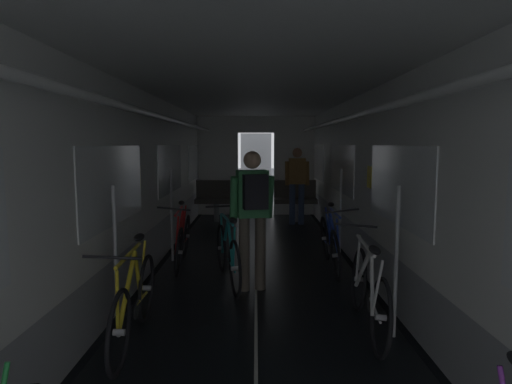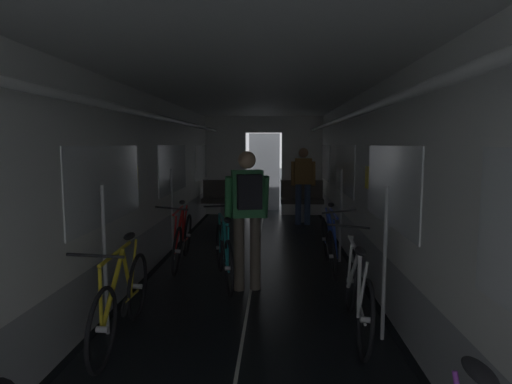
{
  "view_description": "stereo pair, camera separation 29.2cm",
  "coord_description": "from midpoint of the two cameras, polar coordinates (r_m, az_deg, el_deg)",
  "views": [
    {
      "loc": [
        -0.0,
        -1.69,
        1.77
      ],
      "look_at": [
        0.0,
        4.78,
        1.04
      ],
      "focal_mm": 30.17,
      "sensor_mm": 36.0,
      "label": 1
    },
    {
      "loc": [
        0.29,
        -1.69,
        1.77
      ],
      "look_at": [
        0.0,
        4.78,
        1.04
      ],
      "focal_mm": 30.17,
      "sensor_mm": 36.0,
      "label": 2
    }
  ],
  "objects": [
    {
      "name": "bench_seat_far_right",
      "position": [
        9.87,
        6.93,
        -0.66
      ],
      "size": [
        0.98,
        0.51,
        0.95
      ],
      "color": "gray",
      "rests_on": "ground"
    },
    {
      "name": "bench_seat_far_left",
      "position": [
        9.89,
        -3.52,
        -0.61
      ],
      "size": [
        0.98,
        0.51,
        0.95
      ],
      "color": "gray",
      "rests_on": "ground"
    },
    {
      "name": "bicycle_white",
      "position": [
        4.26,
        15.24,
        -12.8
      ],
      "size": [
        0.44,
        1.69,
        0.95
      ],
      "color": "black",
      "rests_on": "ground"
    },
    {
      "name": "person_standing_near_bench",
      "position": [
        9.45,
        7.15,
        1.51
      ],
      "size": [
        0.53,
        0.23,
        1.69
      ],
      "color": "#384C75",
      "rests_on": "ground"
    },
    {
      "name": "bicycle_blue",
      "position": [
        6.18,
        11.02,
        -6.7
      ],
      "size": [
        0.44,
        1.69,
        0.95
      ],
      "color": "black",
      "rests_on": "ground"
    },
    {
      "name": "bicycle_teal_in_aisle",
      "position": [
        5.53,
        -2.77,
        -8.13
      ],
      "size": [
        0.54,
        1.65,
        0.93
      ],
      "color": "black",
      "rests_on": "ground"
    },
    {
      "name": "bicycle_yellow",
      "position": [
        4.1,
        -15.36,
        -13.59
      ],
      "size": [
        0.44,
        1.69,
        0.94
      ],
      "color": "black",
      "rests_on": "ground"
    },
    {
      "name": "bicycle_red",
      "position": [
        6.39,
        -8.46,
        -6.21
      ],
      "size": [
        0.44,
        1.69,
        0.95
      ],
      "color": "black",
      "rests_on": "ground"
    },
    {
      "name": "person_cyclist_aisle",
      "position": [
        5.12,
        0.49,
        -2.08
      ],
      "size": [
        0.56,
        0.45,
        1.69
      ],
      "color": "brown",
      "rests_on": "ground"
    },
    {
      "name": "train_car_shell",
      "position": [
        5.29,
        1.01,
        5.62
      ],
      "size": [
        3.14,
        12.34,
        2.57
      ],
      "color": "black",
      "rests_on": "ground"
    }
  ]
}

